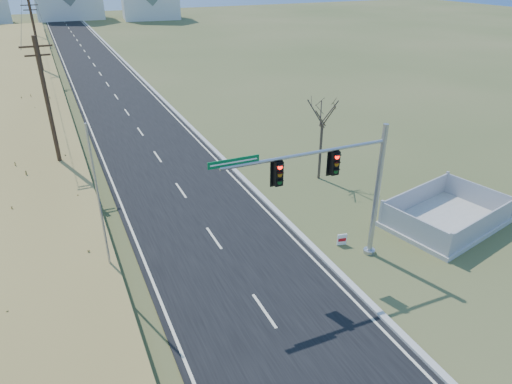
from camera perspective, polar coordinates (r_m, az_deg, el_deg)
name	(u,v)px	position (r m, az deg, el deg)	size (l,w,h in m)	color
ground	(245,284)	(20.63, -1.42, -11.38)	(260.00, 260.00, 0.00)	#434F26
road	(96,68)	(66.46, -19.35, 14.42)	(8.00, 180.00, 0.06)	black
curb	(128,65)	(66.96, -15.75, 15.05)	(0.30, 180.00, 0.18)	#B2AFA8
utility_pole_near	(49,109)	(30.99, -24.45, 9.39)	(1.80, 0.26, 9.00)	#422D1E
utility_pole_mid	(36,40)	(60.46, -25.75, 16.74)	(1.80, 0.26, 9.00)	#422D1E
utility_pole_far	(32,15)	(90.28, -26.22, 19.26)	(1.80, 0.26, 9.00)	#422D1E
traffic_signal_mast	(345,184)	(20.22, 11.02, 0.99)	(8.28, 0.56, 6.59)	#9EA0A5
fence_enclosure	(446,219)	(26.79, 22.61, -3.15)	(7.14, 5.61, 1.45)	#B7B5AD
open_sign	(342,240)	(23.33, 10.69, -5.87)	(0.50, 0.16, 0.62)	white
flagpole	(104,229)	(19.73, -18.49, -4.37)	(0.34, 0.34, 7.50)	#B7B5AD
bare_tree	(323,111)	(28.70, 8.39, 9.99)	(2.13, 2.13, 5.65)	#4C3F33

